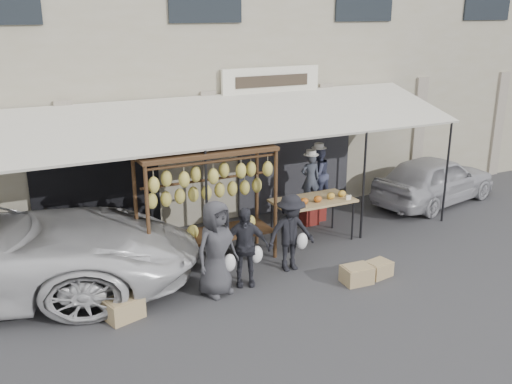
% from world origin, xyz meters
% --- Properties ---
extents(ground_plane, '(90.00, 90.00, 0.00)m').
position_xyz_m(ground_plane, '(0.00, 0.00, 0.00)').
color(ground_plane, '#2D2D30').
extents(shophouse, '(24.00, 6.15, 7.30)m').
position_xyz_m(shophouse, '(-0.00, 6.50, 3.65)').
color(shophouse, '#A29C8A').
rests_on(shophouse, ground_plane).
extents(awning, '(10.00, 2.35, 2.92)m').
position_xyz_m(awning, '(0.01, 2.28, 2.57)').
color(awning, beige).
rests_on(awning, ground_plane).
extents(banana_rack, '(2.60, 0.90, 2.24)m').
position_xyz_m(banana_rack, '(-0.86, 1.43, 1.56)').
color(banana_rack, '#50301B').
rests_on(banana_rack, ground_plane).
extents(produce_table, '(1.70, 0.90, 1.04)m').
position_xyz_m(produce_table, '(1.51, 1.51, 0.87)').
color(produce_table, '#A28955').
rests_on(produce_table, ground_plane).
extents(vendor_left, '(0.49, 0.38, 1.18)m').
position_xyz_m(vendor_left, '(1.96, 2.38, 1.06)').
color(vendor_left, '#3B414E').
rests_on(vendor_left, stool_left).
extents(vendor_right, '(0.73, 0.64, 1.29)m').
position_xyz_m(vendor_right, '(2.26, 2.53, 1.10)').
color(vendor_right, '#3A3F5B').
rests_on(vendor_right, stool_right).
extents(customer_left, '(0.94, 0.77, 1.67)m').
position_xyz_m(customer_left, '(-1.22, 0.21, 0.84)').
color(customer_left, '#36363B').
rests_on(customer_left, ground_plane).
extents(customer_mid, '(0.91, 0.62, 1.44)m').
position_xyz_m(customer_mid, '(-0.65, 0.31, 0.72)').
color(customer_mid, '#2B2C33').
rests_on(customer_mid, ground_plane).
extents(customer_right, '(0.97, 0.57, 1.47)m').
position_xyz_m(customer_right, '(0.38, 0.47, 0.74)').
color(customer_right, black).
rests_on(customer_right, ground_plane).
extents(stool_left, '(0.34, 0.34, 0.47)m').
position_xyz_m(stool_left, '(1.96, 2.38, 0.23)').
color(stool_left, maroon).
rests_on(stool_left, ground_plane).
extents(stool_right, '(0.33, 0.33, 0.46)m').
position_xyz_m(stool_right, '(2.26, 2.53, 0.23)').
color(stool_right, maroon).
rests_on(stool_right, ground_plane).
extents(crate_near_a, '(0.54, 0.42, 0.31)m').
position_xyz_m(crate_near_a, '(1.17, -0.53, 0.15)').
color(crate_near_a, tan).
rests_on(crate_near_a, ground_plane).
extents(crate_near_b, '(0.51, 0.42, 0.28)m').
position_xyz_m(crate_near_b, '(1.69, -0.49, 0.14)').
color(crate_near_b, tan).
rests_on(crate_near_b, ground_plane).
extents(crate_far, '(0.66, 0.57, 0.34)m').
position_xyz_m(crate_far, '(-2.86, 0.10, 0.17)').
color(crate_far, tan).
rests_on(crate_far, ground_plane).
extents(sedan, '(3.84, 2.16, 1.23)m').
position_xyz_m(sedan, '(5.56, 2.26, 0.62)').
color(sedan, '#AFAEB4').
rests_on(sedan, ground_plane).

